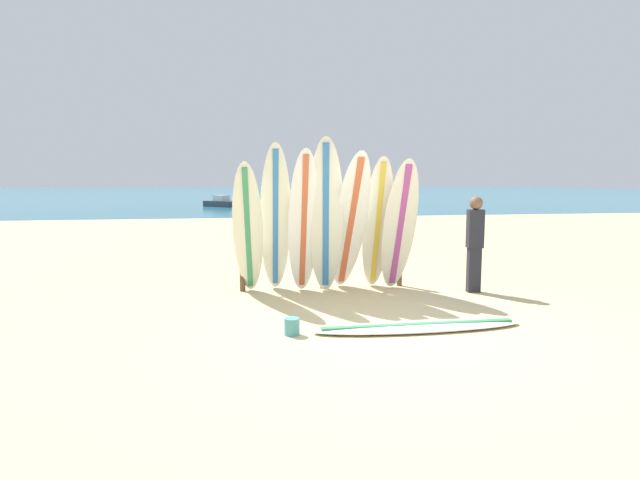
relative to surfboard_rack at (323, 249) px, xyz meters
name	(u,v)px	position (x,y,z in m)	size (l,w,h in m)	color
ground_plane	(395,332)	(0.45, -2.55, -0.66)	(120.00, 120.00, 0.00)	#CCB784
ocean_water	(251,192)	(0.45, 55.45, -0.65)	(120.00, 80.00, 0.01)	teal
surfboard_rack	(323,249)	(0.00, 0.00, 0.00)	(2.76, 0.09, 1.01)	brown
surfboard_leaning_far_left	(248,230)	(-1.24, -0.40, 0.39)	(0.55, 1.03, 2.09)	silver
surfboard_leaning_left	(275,220)	(-0.80, -0.30, 0.53)	(0.52, 1.02, 2.37)	silver
surfboard_leaning_center_left	(304,222)	(-0.37, -0.38, 0.49)	(0.49, 0.74, 2.29)	white
surfboard_leaning_center	(326,217)	(-0.03, -0.45, 0.58)	(0.65, 0.73, 2.46)	silver
surfboard_leaning_center_right	(350,223)	(0.38, -0.37, 0.47)	(0.66, 1.17, 2.25)	white
surfboard_leaning_right	(378,224)	(0.85, -0.27, 0.44)	(0.52, 0.84, 2.18)	silver
surfboard_leaning_far_right	(400,226)	(1.17, -0.45, 0.41)	(0.61, 0.80, 2.14)	silver
surfboard_lying_on_sand	(419,327)	(0.76, -2.50, -0.62)	(2.63, 0.52, 0.08)	white
beachgoer_standing	(475,240)	(2.35, -0.67, 0.19)	(0.26, 0.21, 1.54)	#26262D
small_boat_offshore	(221,203)	(-2.31, 24.87, -0.40)	(2.33, 2.26, 0.71)	#333842
sand_bucket	(292,327)	(-0.79, -2.47, -0.56)	(0.18, 0.18, 0.20)	teal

